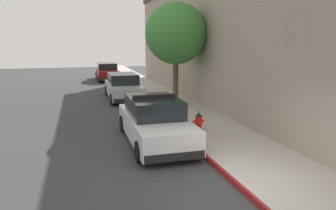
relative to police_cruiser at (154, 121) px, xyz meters
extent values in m
cube|color=#353538|center=(-3.52, 5.82, -0.84)|extent=(33.45, 60.00, 0.20)
cube|color=#ADA89E|center=(2.48, 5.82, -0.67)|extent=(2.73, 60.00, 0.16)
cube|color=maroon|center=(1.08, 5.82, -0.67)|extent=(0.08, 60.00, 0.16)
cube|color=gray|center=(7.85, 5.76, 2.72)|extent=(7.99, 27.88, 6.93)
cube|color=black|center=(3.88, -2.05, 3.07)|extent=(0.06, 1.30, 1.10)
cube|color=black|center=(3.88, 5.76, 3.07)|extent=(0.06, 1.30, 1.10)
cube|color=black|center=(3.88, 13.57, 3.07)|extent=(0.06, 1.30, 1.10)
cube|color=white|center=(0.00, -0.04, -0.16)|extent=(1.84, 4.80, 0.76)
cube|color=black|center=(0.00, 0.11, 0.52)|extent=(1.64, 2.50, 0.60)
cube|color=black|center=(0.00, -2.38, -0.42)|extent=(1.76, 0.16, 0.24)
cube|color=black|center=(0.00, 2.30, -0.42)|extent=(1.76, 0.16, 0.24)
cylinder|color=black|center=(-0.86, 1.66, -0.42)|extent=(0.22, 0.64, 0.64)
cylinder|color=black|center=(0.86, 1.66, -0.42)|extent=(0.22, 0.64, 0.64)
cylinder|color=black|center=(-0.86, -1.74, -0.42)|extent=(0.22, 0.64, 0.64)
cylinder|color=black|center=(0.86, -1.74, -0.42)|extent=(0.22, 0.64, 0.64)
cube|color=black|center=(0.00, 0.06, 0.88)|extent=(1.48, 0.20, 0.12)
cube|color=red|center=(-0.35, 0.06, 0.88)|extent=(0.44, 0.18, 0.11)
cube|color=#1E33E0|center=(0.35, 0.06, 0.88)|extent=(0.44, 0.18, 0.11)
cube|color=#B2B5BA|center=(0.17, 8.91, -0.16)|extent=(1.84, 4.80, 0.76)
cube|color=black|center=(0.17, 9.06, 0.52)|extent=(1.64, 2.50, 0.60)
cube|color=black|center=(0.17, 6.57, -0.42)|extent=(1.76, 0.16, 0.24)
cube|color=black|center=(0.17, 11.25, -0.42)|extent=(1.76, 0.16, 0.24)
cylinder|color=black|center=(-0.69, 10.61, -0.42)|extent=(0.22, 0.64, 0.64)
cylinder|color=black|center=(1.03, 10.61, -0.42)|extent=(0.22, 0.64, 0.64)
cylinder|color=black|center=(-0.69, 7.21, -0.42)|extent=(0.22, 0.64, 0.64)
cylinder|color=black|center=(1.03, 7.21, -0.42)|extent=(0.22, 0.64, 0.64)
cube|color=maroon|center=(0.14, 19.36, -0.16)|extent=(1.84, 4.80, 0.76)
cube|color=black|center=(0.14, 19.51, 0.52)|extent=(1.64, 2.50, 0.60)
cube|color=black|center=(0.14, 17.02, -0.42)|extent=(1.76, 0.16, 0.24)
cube|color=black|center=(0.14, 21.70, -0.42)|extent=(1.76, 0.16, 0.24)
cylinder|color=black|center=(-0.72, 21.06, -0.42)|extent=(0.22, 0.64, 0.64)
cylinder|color=black|center=(1.00, 21.06, -0.42)|extent=(0.22, 0.64, 0.64)
cylinder|color=black|center=(-0.72, 17.66, -0.42)|extent=(0.22, 0.64, 0.64)
cylinder|color=black|center=(1.00, 17.66, -0.42)|extent=(0.22, 0.64, 0.64)
cylinder|color=#4C4C51|center=(1.81, 0.42, -0.56)|extent=(0.32, 0.32, 0.06)
cylinder|color=red|center=(1.81, 0.42, -0.28)|extent=(0.24, 0.24, 0.50)
cone|color=black|center=(1.81, 0.42, 0.04)|extent=(0.28, 0.28, 0.14)
cylinder|color=#4C4C51|center=(1.81, 0.42, 0.14)|extent=(0.05, 0.05, 0.06)
cylinder|color=red|center=(1.64, 0.42, -0.22)|extent=(0.10, 0.10, 0.10)
cylinder|color=red|center=(1.98, 0.42, -0.22)|extent=(0.10, 0.10, 0.10)
cylinder|color=red|center=(1.81, 0.24, -0.27)|extent=(0.13, 0.12, 0.13)
cylinder|color=brown|center=(2.49, 5.54, 0.73)|extent=(0.28, 0.28, 2.62)
sphere|color=#387A33|center=(2.49, 5.54, 3.15)|extent=(3.18, 3.18, 3.18)
camera|label=1|loc=(-2.47, -10.38, 2.70)|focal=33.81mm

